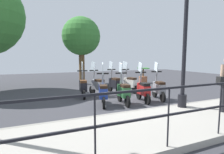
# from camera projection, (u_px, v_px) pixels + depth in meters

# --- Properties ---
(ground_plane) EXTENTS (28.00, 28.00, 0.00)m
(ground_plane) POSITION_uv_depth(u_px,v_px,m) (125.00, 98.00, 7.46)
(ground_plane) COLOR #38383D
(promenade_walkway) EXTENTS (2.20, 20.00, 0.15)m
(promenade_walkway) POSITION_uv_depth(u_px,v_px,m) (180.00, 120.00, 4.58)
(promenade_walkway) COLOR #A39E93
(promenade_walkway) RESTS_ON ground_plane
(fence_railing) EXTENTS (0.04, 16.03, 1.07)m
(fence_railing) POSITION_uv_depth(u_px,v_px,m) (221.00, 98.00, 3.53)
(fence_railing) COLOR black
(fence_railing) RESTS_ON promenade_walkway
(lamp_post_near) EXTENTS (0.26, 0.90, 4.62)m
(lamp_post_near) POSITION_uv_depth(u_px,v_px,m) (185.00, 41.00, 5.35)
(lamp_post_near) COLOR black
(lamp_post_near) RESTS_ON promenade_walkway
(tree_distant) EXTENTS (2.40, 2.40, 4.26)m
(tree_distant) POSITION_uv_depth(u_px,v_px,m) (81.00, 37.00, 11.01)
(tree_distant) COLOR brown
(tree_distant) RESTS_ON ground_plane
(potted_palm) EXTENTS (1.06, 0.66, 1.05)m
(potted_palm) POSITION_uv_depth(u_px,v_px,m) (143.00, 76.00, 11.77)
(potted_palm) COLOR #9E5B3D
(potted_palm) RESTS_ON ground_plane
(scooter_near_0) EXTENTS (1.21, 0.53, 1.54)m
(scooter_near_0) POSITION_uv_depth(u_px,v_px,m) (159.00, 88.00, 7.10)
(scooter_near_0) COLOR black
(scooter_near_0) RESTS_ON ground_plane
(scooter_near_1) EXTENTS (1.23, 0.47, 1.54)m
(scooter_near_1) POSITION_uv_depth(u_px,v_px,m) (143.00, 90.00, 6.75)
(scooter_near_1) COLOR black
(scooter_near_1) RESTS_ON ground_plane
(scooter_near_2) EXTENTS (1.23, 0.44, 1.54)m
(scooter_near_2) POSITION_uv_depth(u_px,v_px,m) (123.00, 91.00, 6.41)
(scooter_near_2) COLOR black
(scooter_near_2) RESTS_ON ground_plane
(scooter_near_3) EXTENTS (1.20, 0.55, 1.54)m
(scooter_near_3) POSITION_uv_depth(u_px,v_px,m) (103.00, 92.00, 6.24)
(scooter_near_3) COLOR black
(scooter_near_3) RESTS_ON ground_plane
(scooter_far_0) EXTENTS (1.20, 0.54, 1.54)m
(scooter_far_0) POSITION_uv_depth(u_px,v_px,m) (130.00, 83.00, 8.52)
(scooter_far_0) COLOR black
(scooter_far_0) RESTS_ON ground_plane
(scooter_far_1) EXTENTS (1.23, 0.44, 1.54)m
(scooter_far_1) POSITION_uv_depth(u_px,v_px,m) (114.00, 83.00, 8.39)
(scooter_far_1) COLOR black
(scooter_far_1) RESTS_ON ground_plane
(scooter_far_2) EXTENTS (1.20, 0.55, 1.54)m
(scooter_far_2) POSITION_uv_depth(u_px,v_px,m) (98.00, 85.00, 7.82)
(scooter_far_2) COLOR black
(scooter_far_2) RESTS_ON ground_plane
(scooter_far_3) EXTENTS (1.23, 0.47, 1.54)m
(scooter_far_3) POSITION_uv_depth(u_px,v_px,m) (83.00, 86.00, 7.54)
(scooter_far_3) COLOR black
(scooter_far_3) RESTS_ON ground_plane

